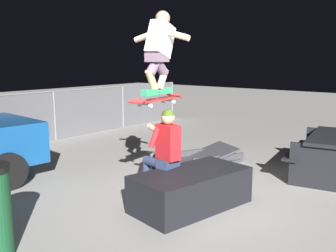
{
  "coord_description": "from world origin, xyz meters",
  "views": [
    {
      "loc": [
        -4.35,
        -3.07,
        2.04
      ],
      "look_at": [
        -0.29,
        0.22,
        1.12
      ],
      "focal_mm": 40.41,
      "sensor_mm": 36.0,
      "label": 1
    }
  ],
  "objects_px": {
    "skateboard": "(157,100)",
    "picnic_table_back": "(332,149)",
    "person_sitting_on_ledge": "(163,149)",
    "skater_airborne": "(159,49)",
    "kicker_ramp": "(204,158)",
    "ledge_box_main": "(191,189)"
  },
  "relations": [
    {
      "from": "person_sitting_on_ledge",
      "to": "skater_airborne",
      "type": "bearing_deg",
      "value": -162.98
    },
    {
      "from": "person_sitting_on_ledge",
      "to": "skateboard",
      "type": "distance_m",
      "value": 0.76
    },
    {
      "from": "person_sitting_on_ledge",
      "to": "picnic_table_back",
      "type": "relative_size",
      "value": 0.71
    },
    {
      "from": "ledge_box_main",
      "to": "kicker_ramp",
      "type": "bearing_deg",
      "value": 29.47
    },
    {
      "from": "person_sitting_on_ledge",
      "to": "skateboard",
      "type": "xyz_separation_m",
      "value": [
        -0.18,
        -0.04,
        0.74
      ]
    },
    {
      "from": "skateboard",
      "to": "kicker_ramp",
      "type": "bearing_deg",
      "value": 17.99
    },
    {
      "from": "ledge_box_main",
      "to": "skater_airborne",
      "type": "xyz_separation_m",
      "value": [
        -0.14,
        0.45,
        1.92
      ]
    },
    {
      "from": "ledge_box_main",
      "to": "picnic_table_back",
      "type": "xyz_separation_m",
      "value": [
        2.65,
        -1.1,
        0.24
      ]
    },
    {
      "from": "skater_airborne",
      "to": "picnic_table_back",
      "type": "height_order",
      "value": "skater_airborne"
    },
    {
      "from": "skateboard",
      "to": "picnic_table_back",
      "type": "height_order",
      "value": "skateboard"
    },
    {
      "from": "person_sitting_on_ledge",
      "to": "kicker_ramp",
      "type": "bearing_deg",
      "value": 18.34
    },
    {
      "from": "skater_airborne",
      "to": "kicker_ramp",
      "type": "height_order",
      "value": "skater_airborne"
    },
    {
      "from": "ledge_box_main",
      "to": "kicker_ramp",
      "type": "distance_m",
      "value": 2.44
    },
    {
      "from": "skateboard",
      "to": "picnic_table_back",
      "type": "bearing_deg",
      "value": -28.59
    },
    {
      "from": "ledge_box_main",
      "to": "person_sitting_on_ledge",
      "type": "relative_size",
      "value": 1.22
    },
    {
      "from": "person_sitting_on_ledge",
      "to": "kicker_ramp",
      "type": "distance_m",
      "value": 2.35
    },
    {
      "from": "ledge_box_main",
      "to": "person_sitting_on_ledge",
      "type": "height_order",
      "value": "person_sitting_on_ledge"
    },
    {
      "from": "ledge_box_main",
      "to": "kicker_ramp",
      "type": "xyz_separation_m",
      "value": [
        2.12,
        1.2,
        -0.2
      ]
    },
    {
      "from": "person_sitting_on_ledge",
      "to": "picnic_table_back",
      "type": "bearing_deg",
      "value": -30.83
    },
    {
      "from": "person_sitting_on_ledge",
      "to": "picnic_table_back",
      "type": "height_order",
      "value": "person_sitting_on_ledge"
    },
    {
      "from": "person_sitting_on_ledge",
      "to": "picnic_table_back",
      "type": "distance_m",
      "value": 3.12
    },
    {
      "from": "ledge_box_main",
      "to": "picnic_table_back",
      "type": "distance_m",
      "value": 2.89
    }
  ]
}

